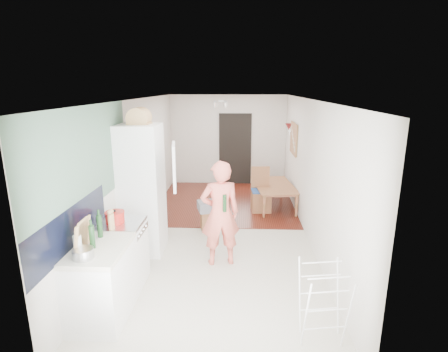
# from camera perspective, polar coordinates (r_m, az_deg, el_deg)

# --- Properties ---
(room_shell) EXTENTS (3.20, 7.00, 2.50)m
(room_shell) POSITION_cam_1_polar(r_m,az_deg,el_deg) (6.38, -0.42, 1.08)
(room_shell) COLOR silver
(room_shell) RESTS_ON ground
(floor) EXTENTS (3.20, 7.00, 0.01)m
(floor) POSITION_cam_1_polar(r_m,az_deg,el_deg) (6.78, -0.40, -9.25)
(floor) COLOR beige
(floor) RESTS_ON ground
(wood_floor_overlay) EXTENTS (3.20, 3.30, 0.01)m
(wood_floor_overlay) POSITION_cam_1_polar(r_m,az_deg,el_deg) (8.50, 0.26, -4.18)
(wood_floor_overlay) COLOR #5E2017
(wood_floor_overlay) RESTS_ON room_shell
(sage_wall_panel) EXTENTS (0.02, 3.00, 1.30)m
(sage_wall_panel) POSITION_cam_1_polar(r_m,az_deg,el_deg) (4.70, -21.57, 2.64)
(sage_wall_panel) COLOR slate
(sage_wall_panel) RESTS_ON room_shell
(tile_splashback) EXTENTS (0.02, 1.90, 0.50)m
(tile_splashback) POSITION_cam_1_polar(r_m,az_deg,el_deg) (4.42, -23.53, -7.80)
(tile_splashback) COLOR black
(tile_splashback) RESTS_ON room_shell
(doorway_recess) EXTENTS (0.90, 0.04, 2.00)m
(doorway_recess) POSITION_cam_1_polar(r_m,az_deg,el_deg) (9.83, 1.83, 4.37)
(doorway_recess) COLOR black
(doorway_recess) RESTS_ON room_shell
(base_cabinet) EXTENTS (0.60, 0.90, 0.86)m
(base_cabinet) POSITION_cam_1_polar(r_m,az_deg,el_deg) (4.61, -19.28, -16.35)
(base_cabinet) COLOR white
(base_cabinet) RESTS_ON room_shell
(worktop) EXTENTS (0.62, 0.92, 0.06)m
(worktop) POSITION_cam_1_polar(r_m,az_deg,el_deg) (4.40, -19.79, -11.18)
(worktop) COLOR silver
(worktop) RESTS_ON room_shell
(range_cooker) EXTENTS (0.60, 0.60, 0.88)m
(range_cooker) POSITION_cam_1_polar(r_m,az_deg,el_deg) (5.22, -16.24, -12.17)
(range_cooker) COLOR white
(range_cooker) RESTS_ON room_shell
(cooker_top) EXTENTS (0.60, 0.60, 0.04)m
(cooker_top) POSITION_cam_1_polar(r_m,az_deg,el_deg) (5.04, -16.61, -7.48)
(cooker_top) COLOR #BBBBBE
(cooker_top) RESTS_ON room_shell
(fridge_housing) EXTENTS (0.66, 0.66, 2.15)m
(fridge_housing) POSITION_cam_1_polar(r_m,az_deg,el_deg) (5.89, -13.27, -2.24)
(fridge_housing) COLOR white
(fridge_housing) RESTS_ON room_shell
(fridge_door) EXTENTS (0.14, 0.56, 0.70)m
(fridge_door) POSITION_cam_1_polar(r_m,az_deg,el_deg) (5.35, -8.12, 1.57)
(fridge_door) COLOR white
(fridge_door) RESTS_ON room_shell
(fridge_interior) EXTENTS (0.02, 0.52, 0.66)m
(fridge_interior) POSITION_cam_1_polar(r_m,az_deg,el_deg) (5.69, -10.54, 2.27)
(fridge_interior) COLOR white
(fridge_interior) RESTS_ON room_shell
(pinboard) EXTENTS (0.03, 0.90, 0.70)m
(pinboard) POSITION_cam_1_polar(r_m,az_deg,el_deg) (8.28, 11.34, 6.03)
(pinboard) COLOR tan
(pinboard) RESTS_ON room_shell
(pinboard_frame) EXTENTS (0.00, 0.94, 0.74)m
(pinboard_frame) POSITION_cam_1_polar(r_m,az_deg,el_deg) (8.28, 11.24, 6.03)
(pinboard_frame) COLOR #A05C3D
(pinboard_frame) RESTS_ON room_shell
(wall_sconce) EXTENTS (0.18, 0.18, 0.16)m
(wall_sconce) POSITION_cam_1_polar(r_m,az_deg,el_deg) (8.89, 10.53, 7.93)
(wall_sconce) COLOR maroon
(wall_sconce) RESTS_ON room_shell
(person) EXTENTS (0.80, 0.61, 1.96)m
(person) POSITION_cam_1_polar(r_m,az_deg,el_deg) (5.34, -0.64, -4.65)
(person) COLOR #ED6A5A
(person) RESTS_ON floor
(dining_table) EXTENTS (0.87, 1.37, 0.46)m
(dining_table) POSITION_cam_1_polar(r_m,az_deg,el_deg) (8.18, 8.28, -3.47)
(dining_table) COLOR #A05C3D
(dining_table) RESTS_ON floor
(dining_chair) EXTENTS (0.45, 0.45, 0.98)m
(dining_chair) POSITION_cam_1_polar(r_m,az_deg,el_deg) (7.78, 6.09, -2.31)
(dining_chair) COLOR #A05C3D
(dining_chair) RESTS_ON floor
(stool) EXTENTS (0.37, 0.37, 0.40)m
(stool) POSITION_cam_1_polar(r_m,az_deg,el_deg) (6.87, -2.49, -7.15)
(stool) COLOR #A05C3D
(stool) RESTS_ON floor
(grey_drape) EXTENTS (0.48, 0.48, 0.17)m
(grey_drape) POSITION_cam_1_polar(r_m,az_deg,el_deg) (6.75, -2.56, -4.93)
(grey_drape) COLOR gray
(grey_drape) RESTS_ON stool
(drying_rack) EXTENTS (0.51, 0.47, 0.88)m
(drying_rack) POSITION_cam_1_polar(r_m,az_deg,el_deg) (4.17, 15.81, -19.53)
(drying_rack) COLOR white
(drying_rack) RESTS_ON floor
(bread_bin) EXTENTS (0.39, 0.38, 0.18)m
(bread_bin) POSITION_cam_1_polar(r_m,az_deg,el_deg) (5.71, -13.69, 9.17)
(bread_bin) COLOR #DEB06E
(bread_bin) RESTS_ON fridge_housing
(red_casserole) EXTENTS (0.30, 0.30, 0.15)m
(red_casserole) POSITION_cam_1_polar(r_m,az_deg,el_deg) (5.02, -17.38, -6.43)
(red_casserole) COLOR red
(red_casserole) RESTS_ON cooker_top
(steel_pan) EXTENTS (0.26, 0.26, 0.11)m
(steel_pan) POSITION_cam_1_polar(r_m,az_deg,el_deg) (4.16, -21.99, -11.67)
(steel_pan) COLOR #BBBBBE
(steel_pan) RESTS_ON worktop
(held_bottle) EXTENTS (0.06, 0.06, 0.27)m
(held_bottle) POSITION_cam_1_polar(r_m,az_deg,el_deg) (5.22, 0.11, -4.45)
(held_bottle) COLOR #1A3E1D
(held_bottle) RESTS_ON person
(bottle_a) EXTENTS (0.08, 0.08, 0.27)m
(bottle_a) POSITION_cam_1_polar(r_m,az_deg,el_deg) (4.33, -20.75, -9.27)
(bottle_a) COLOR #1A3E1D
(bottle_a) RESTS_ON worktop
(bottle_b) EXTENTS (0.08, 0.08, 0.28)m
(bottle_b) POSITION_cam_1_polar(r_m,az_deg,el_deg) (4.60, -19.64, -7.73)
(bottle_b) COLOR #1A3E1D
(bottle_b) RESTS_ON worktop
(bottle_c) EXTENTS (0.11, 0.11, 0.22)m
(bottle_c) POSITION_cam_1_polar(r_m,az_deg,el_deg) (4.26, -22.77, -10.32)
(bottle_c) COLOR silver
(bottle_c) RESTS_ON worktop
(pepper_mill_front) EXTENTS (0.06, 0.06, 0.21)m
(pepper_mill_front) POSITION_cam_1_polar(r_m,az_deg,el_deg) (4.78, -18.05, -7.18)
(pepper_mill_front) COLOR #DEB06E
(pepper_mill_front) RESTS_ON worktop
(pepper_mill_back) EXTENTS (0.07, 0.07, 0.21)m
(pepper_mill_back) POSITION_cam_1_polar(r_m,az_deg,el_deg) (4.81, -17.82, -7.03)
(pepper_mill_back) COLOR #DEB06E
(pepper_mill_back) RESTS_ON worktop
(chopping_boards) EXTENTS (0.11, 0.27, 0.37)m
(chopping_boards) POSITION_cam_1_polar(r_m,az_deg,el_deg) (4.29, -22.14, -8.93)
(chopping_boards) COLOR #DEB06E
(chopping_boards) RESTS_ON worktop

